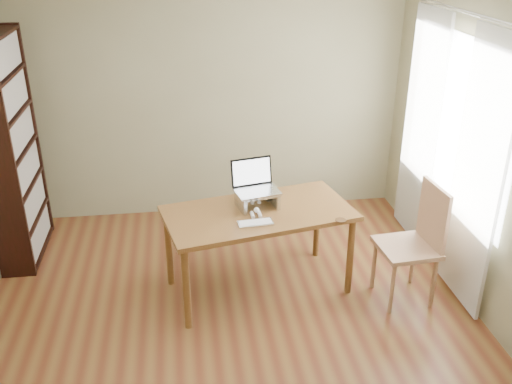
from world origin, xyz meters
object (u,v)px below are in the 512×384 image
(bookshelf, at_px, (11,151))
(chair, at_px, (417,240))
(desk, at_px, (259,220))
(laptop, at_px, (256,183))
(keyboard, at_px, (256,223))
(cat, at_px, (252,199))

(bookshelf, bearing_deg, chair, -19.59)
(desk, xyz_separation_m, laptop, (0.00, 0.14, 0.28))
(bookshelf, xyz_separation_m, laptop, (2.12, -0.76, -0.11))
(desk, bearing_deg, chair, -25.58)
(bookshelf, bearing_deg, desk, -23.00)
(desk, height_order, keyboard, keyboard)
(bookshelf, height_order, cat, bookshelf)
(keyboard, bearing_deg, laptop, 76.49)
(keyboard, distance_m, chair, 1.34)
(laptop, distance_m, keyboard, 0.41)
(desk, height_order, laptop, laptop)
(bookshelf, bearing_deg, keyboard, -28.48)
(laptop, height_order, keyboard, laptop)
(keyboard, height_order, cat, cat)
(desk, relative_size, cat, 3.46)
(bookshelf, xyz_separation_m, desk, (2.12, -0.90, -0.39))
(cat, bearing_deg, laptop, 39.86)
(desk, distance_m, cat, 0.19)
(bookshelf, height_order, desk, bookshelf)
(chair, bearing_deg, laptop, 155.76)
(keyboard, height_order, chair, chair)
(desk, xyz_separation_m, cat, (-0.04, 0.11, 0.15))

